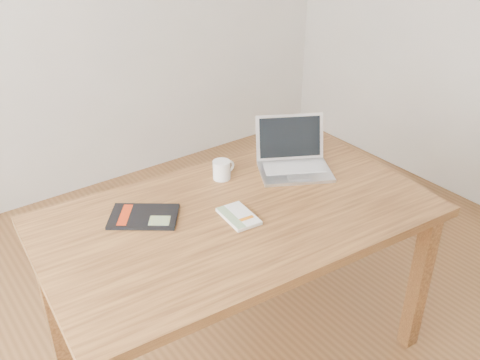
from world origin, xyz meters
TOP-DOWN VIEW (x-y plane):
  - room at (-0.07, 0.00)m, footprint 4.04×4.04m
  - desk at (-0.02, 0.16)m, footprint 1.58×0.98m
  - white_guidebook at (-0.05, 0.13)m, footprint 0.12×0.18m
  - black_guidebook at (-0.34, 0.35)m, footprint 0.31×0.29m
  - laptop at (0.39, 0.32)m, footprint 0.40×0.39m
  - coffee_mug at (0.08, 0.43)m, footprint 0.11×0.08m

SIDE VIEW (x-z plane):
  - desk at x=-0.02m, z-range 0.29..1.04m
  - black_guidebook at x=-0.34m, z-range 0.75..0.76m
  - white_guidebook at x=-0.05m, z-range 0.75..0.76m
  - coffee_mug at x=0.08m, z-range 0.75..0.83m
  - laptop at x=0.39m, z-range 0.69..0.90m
  - room at x=-0.07m, z-range 0.01..2.71m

